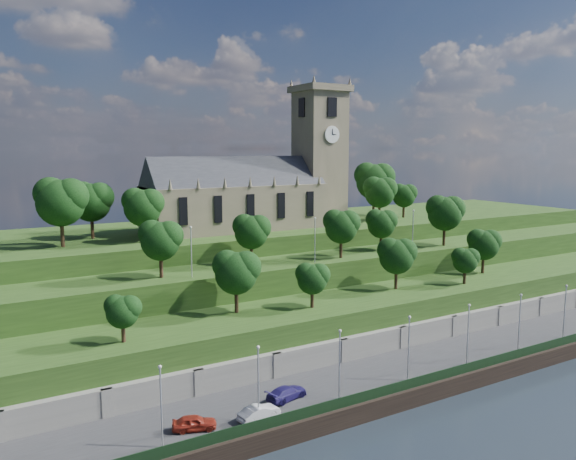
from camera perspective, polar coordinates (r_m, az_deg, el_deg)
ground at (r=71.16m, az=14.65°, el=-16.41°), size 320.00×320.00×0.00m
promenade at (r=74.73m, az=11.33°, el=-14.23°), size 160.00×12.00×2.00m
quay_wall at (r=70.68m, az=14.71°, el=-15.61°), size 160.00×0.50×2.20m
fence at (r=70.52m, az=14.37°, el=-14.33°), size 160.00×0.10×1.20m
retaining_wall at (r=78.41m, az=8.40°, el=-11.88°), size 160.00×2.10×5.00m
embankment_lower at (r=82.44m, az=5.77°, el=-9.71°), size 160.00×12.00×8.00m
embankment_upper at (r=90.61m, az=1.66°, el=-6.70°), size 160.00×10.00×12.00m
hilltop at (r=108.16m, az=-4.25°, el=-3.43°), size 160.00×32.00×15.00m
church at (r=102.92m, az=-2.95°, el=4.43°), size 38.60×12.35×27.60m
trees_lower at (r=82.93m, az=7.65°, el=-3.17°), size 67.69×8.76×8.35m
trees_upper at (r=90.72m, az=5.14°, el=0.72°), size 58.47×8.63×9.17m
trees_hilltop at (r=102.37m, az=-2.68°, el=3.95°), size 74.36×16.69×11.50m
lamp_posts_promenade at (r=69.06m, az=12.16°, el=-11.19°), size 60.36×0.36×7.99m
lamp_posts_upper at (r=86.04m, az=2.75°, el=-0.61°), size 40.36×0.36×7.07m
car_left at (r=58.91m, az=-9.49°, el=-18.75°), size 4.68×3.08×1.48m
car_middle at (r=60.15m, az=-2.98°, el=-18.03°), size 4.72×2.25×1.49m
car_right at (r=64.35m, az=-0.13°, el=-16.20°), size 5.41×3.18×1.47m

